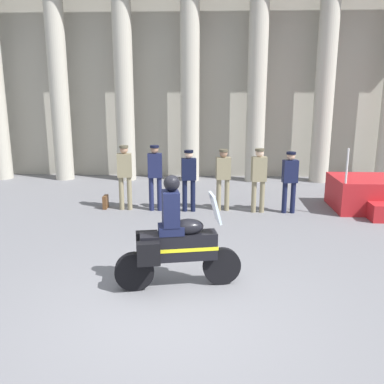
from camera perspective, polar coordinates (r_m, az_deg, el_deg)
The scene contains 10 objects.
ground_plane at distance 6.50m, azimuth -2.79°, elevation -15.77°, with size 28.00×28.00×0.00m, color slate.
colonnade_backdrop at distance 15.57m, azimuth -0.18°, elevation 16.45°, with size 17.91×1.51×7.68m.
officer_in_row_0 at distance 11.46m, azimuth -9.07°, elevation 2.65°, with size 0.41×0.27×1.75m.
officer_in_row_1 at distance 11.28m, azimuth -5.02°, elevation 2.64°, with size 0.41×0.27×1.77m.
officer_in_row_2 at distance 11.17m, azimuth -0.44°, elevation 2.22°, with size 0.41×0.27×1.65m.
officer_in_row_3 at distance 11.28m, azimuth 4.22°, elevation 2.33°, with size 0.41×0.27×1.67m.
officer_in_row_4 at distance 11.21m, azimuth 9.00°, elevation 2.25°, with size 0.41×0.27×1.71m.
officer_in_row_5 at distance 11.32m, azimuth 13.07°, elevation 1.93°, with size 0.41×0.27×1.63m.
motorcycle_with_rider at distance 6.89m, azimuth -2.42°, elevation -6.74°, with size 2.07×0.80×1.90m.
briefcase_on_ground at distance 11.87m, azimuth -11.59°, elevation -1.33°, with size 0.10×0.32×0.36m, color brown.
Camera 1 is at (0.56, -5.64, 3.19)m, focal length 39.52 mm.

